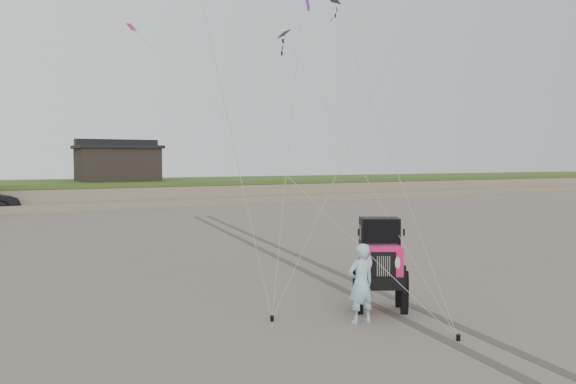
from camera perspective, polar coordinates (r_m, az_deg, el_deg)
name	(u,v)px	position (r m, az deg, el deg)	size (l,w,h in m)	color
ground	(379,319)	(12.49, 9.21, -12.62)	(160.00, 160.00, 0.00)	#6B6054
dune_ridge	(91,192)	(47.66, -19.40, -0.04)	(160.00, 14.25, 1.73)	#7A6B54
cabin	(117,162)	(47.44, -16.97, 2.91)	(6.40, 5.40, 3.35)	black
jeep	(380,274)	(12.95, 9.34, -8.23)	(1.95, 4.52, 1.68)	#E61462
man	(361,283)	(11.96, 7.42, -9.18)	(0.61, 0.40, 1.68)	#8AC3D6
stake_main	(272,318)	(12.18, -1.63, -12.71)	(0.08, 0.08, 0.12)	black
stake_aux	(458,338)	(11.40, 16.92, -13.97)	(0.08, 0.08, 0.12)	black
tire_tracks	(286,256)	(20.14, -0.23, -6.47)	(5.22, 29.74, 0.01)	#4C443D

